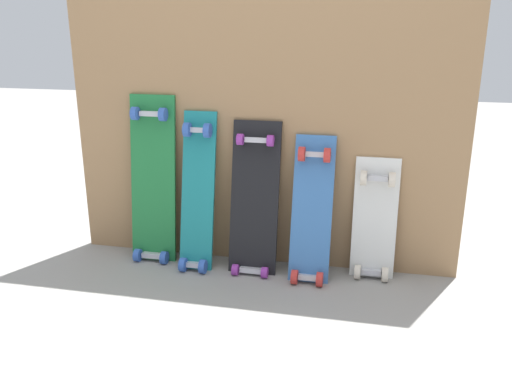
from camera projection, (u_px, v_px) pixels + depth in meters
name	position (u px, v px, depth m)	size (l,w,h in m)	color
ground_plane	(259.00, 264.00, 2.66)	(12.00, 12.00, 0.00)	gray
plywood_wall_panel	(262.00, 114.00, 2.50)	(1.87, 0.04, 1.47)	#99724C
skateboard_green	(153.00, 186.00, 2.64)	(0.23, 0.18, 0.88)	#1E7238
skateboard_teal	(197.00, 198.00, 2.57)	(0.16, 0.24, 0.81)	#197A7F
skateboard_black	(254.00, 206.00, 2.53)	(0.23, 0.21, 0.78)	black
skateboard_blue	(311.00, 216.00, 2.46)	(0.19, 0.25, 0.72)	#386BAD
skateboard_white	(374.00, 225.00, 2.48)	(0.20, 0.14, 0.62)	silver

